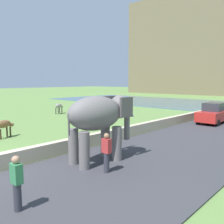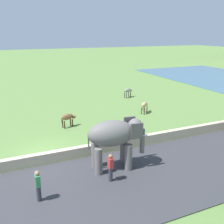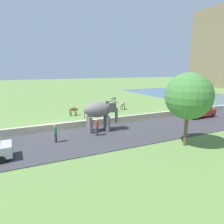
{
  "view_description": "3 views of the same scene",
  "coord_description": "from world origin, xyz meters",
  "px_view_note": "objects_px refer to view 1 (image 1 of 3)",
  "views": [
    {
      "loc": [
        11.16,
        -4.1,
        3.64
      ],
      "look_at": [
        -0.15,
        8.24,
        1.53
      ],
      "focal_mm": 39.75,
      "sensor_mm": 36.0,
      "label": 1
    },
    {
      "loc": [
        15.82,
        -2.17,
        7.7
      ],
      "look_at": [
        -1.7,
        5.55,
        1.75
      ],
      "focal_mm": 41.56,
      "sensor_mm": 36.0,
      "label": 2
    },
    {
      "loc": [
        21.08,
        -3.39,
        6.06
      ],
      "look_at": [
        1.7,
        5.57,
        1.45
      ],
      "focal_mm": 31.62,
      "sensor_mm": 36.0,
      "label": 3
    }
  ],
  "objects_px": {
    "elephant": "(100,117)",
    "person_beside_elephant": "(107,152)",
    "cow_brown": "(4,125)",
    "cow_tan": "(88,112)",
    "cow_grey": "(59,106)",
    "car_red": "(214,113)",
    "person_trailing": "(17,183)"
  },
  "relations": [
    {
      "from": "elephant",
      "to": "person_beside_elephant",
      "type": "distance_m",
      "value": 1.87
    },
    {
      "from": "person_beside_elephant",
      "to": "cow_tan",
      "type": "xyz_separation_m",
      "value": [
        -9.92,
        7.95,
        -0.04
      ]
    },
    {
      "from": "elephant",
      "to": "car_red",
      "type": "height_order",
      "value": "elephant"
    },
    {
      "from": "elephant",
      "to": "cow_tan",
      "type": "relative_size",
      "value": 2.8
    },
    {
      "from": "cow_brown",
      "to": "cow_tan",
      "type": "distance_m",
      "value": 7.92
    },
    {
      "from": "person_trailing",
      "to": "cow_tan",
      "type": "xyz_separation_m",
      "value": [
        -10.12,
        11.7,
        -0.04
      ]
    },
    {
      "from": "person_beside_elephant",
      "to": "cow_grey",
      "type": "bearing_deg",
      "value": 150.08
    },
    {
      "from": "elephant",
      "to": "person_trailing",
      "type": "height_order",
      "value": "elephant"
    },
    {
      "from": "person_beside_elephant",
      "to": "cow_grey",
      "type": "height_order",
      "value": "person_beside_elephant"
    },
    {
      "from": "cow_brown",
      "to": "elephant",
      "type": "bearing_deg",
      "value": 5.48
    },
    {
      "from": "car_red",
      "to": "cow_tan",
      "type": "height_order",
      "value": "car_red"
    },
    {
      "from": "cow_grey",
      "to": "person_beside_elephant",
      "type": "bearing_deg",
      "value": -29.92
    },
    {
      "from": "person_beside_elephant",
      "to": "car_red",
      "type": "relative_size",
      "value": 0.41
    },
    {
      "from": "person_beside_elephant",
      "to": "cow_grey",
      "type": "relative_size",
      "value": 1.16
    },
    {
      "from": "person_beside_elephant",
      "to": "cow_brown",
      "type": "bearing_deg",
      "value": 179.6
    },
    {
      "from": "cow_brown",
      "to": "person_trailing",
      "type": "bearing_deg",
      "value": -22.24
    },
    {
      "from": "elephant",
      "to": "cow_tan",
      "type": "distance_m",
      "value": 11.31
    },
    {
      "from": "person_trailing",
      "to": "car_red",
      "type": "height_order",
      "value": "car_red"
    },
    {
      "from": "car_red",
      "to": "cow_brown",
      "type": "distance_m",
      "value": 16.5
    },
    {
      "from": "cow_grey",
      "to": "elephant",
      "type": "bearing_deg",
      "value": -29.57
    },
    {
      "from": "person_trailing",
      "to": "car_red",
      "type": "xyz_separation_m",
      "value": [
        -1.44,
        18.3,
        0.03
      ]
    },
    {
      "from": "person_trailing",
      "to": "cow_brown",
      "type": "distance_m",
      "value": 10.09
    },
    {
      "from": "person_beside_elephant",
      "to": "person_trailing",
      "type": "height_order",
      "value": "same"
    },
    {
      "from": "person_trailing",
      "to": "cow_grey",
      "type": "bearing_deg",
      "value": 141.46
    },
    {
      "from": "person_beside_elephant",
      "to": "cow_tan",
      "type": "distance_m",
      "value": 12.71
    },
    {
      "from": "cow_brown",
      "to": "cow_grey",
      "type": "distance_m",
      "value": 11.72
    },
    {
      "from": "elephant",
      "to": "person_beside_elephant",
      "type": "xyz_separation_m",
      "value": [
        1.21,
        -0.82,
        -1.16
      ]
    },
    {
      "from": "elephant",
      "to": "car_red",
      "type": "distance_m",
      "value": 13.77
    },
    {
      "from": "person_beside_elephant",
      "to": "cow_brown",
      "type": "xyz_separation_m",
      "value": [
        -9.14,
        0.06,
        -0.04
      ]
    },
    {
      "from": "person_beside_elephant",
      "to": "car_red",
      "type": "height_order",
      "value": "car_red"
    },
    {
      "from": "cow_tan",
      "to": "cow_grey",
      "type": "relative_size",
      "value": 0.9
    },
    {
      "from": "cow_tan",
      "to": "cow_brown",
      "type": "bearing_deg",
      "value": -84.34
    }
  ]
}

